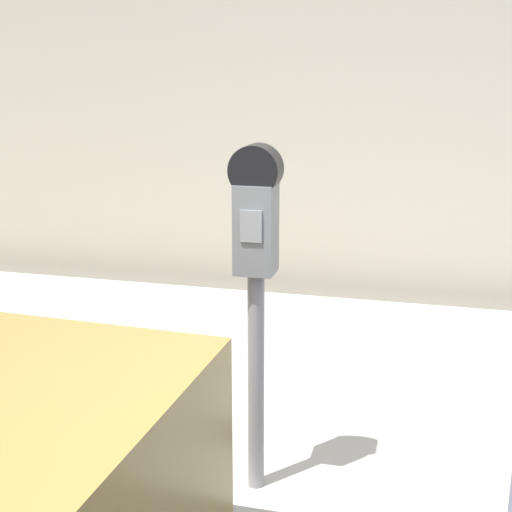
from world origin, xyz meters
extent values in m
cube|color=#ADAAA3|center=(0.00, 2.20, 0.07)|extent=(24.00, 2.80, 0.13)
cylinder|color=gray|center=(-0.56, 0.97, 0.61)|extent=(0.07, 0.07, 0.96)
cube|color=slate|center=(-0.56, 0.97, 1.27)|extent=(0.16, 0.15, 0.36)
cube|color=gray|center=(-0.56, 0.89, 1.30)|extent=(0.09, 0.01, 0.13)
cylinder|color=black|center=(-0.56, 0.97, 1.51)|extent=(0.20, 0.12, 0.20)
cylinder|color=black|center=(-1.41, 0.41, 0.36)|extent=(0.73, 0.25, 0.72)
camera|label=1|loc=(0.10, -1.68, 1.90)|focal=50.00mm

